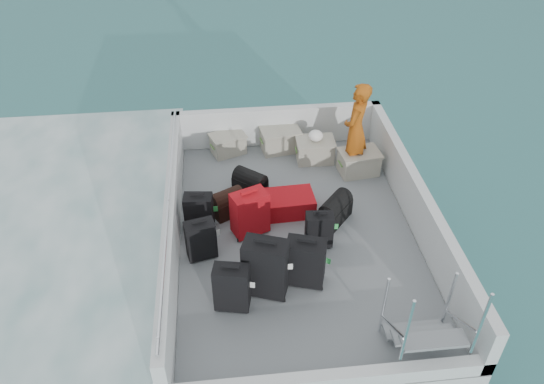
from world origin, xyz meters
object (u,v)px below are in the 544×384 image
Objects in this scene: suitcase_7 at (319,230)px; crate_2 at (315,151)px; suitcase_8 at (288,204)px; passenger at (356,130)px; suitcase_1 at (201,240)px; crate_1 at (280,140)px; suitcase_3 at (266,268)px; crate_0 at (228,145)px; suitcase_5 at (250,214)px; suitcase_2 at (199,213)px; suitcase_6 at (305,263)px; suitcase_0 at (232,288)px; crate_3 at (359,163)px.

crate_2 is (0.31, 2.07, -0.08)m from suitcase_7.
suitcase_8 is 1.65m from passenger.
suitcase_1 is 0.94× the size of crate_1.
crate_0 is at bearing 115.41° from suitcase_3.
suitcase_7 is 0.98× the size of crate_0.
suitcase_8 is at bearing 11.56° from suitcase_5.
suitcase_2 is 1.34m from suitcase_8.
suitcase_3 is 1.50× the size of crate_0.
suitcase_6 is at bearing -80.70° from suitcase_5.
suitcase_0 is at bearing -144.51° from suitcase_6.
suitcase_2 is at bearing 155.52° from suitcase_6.
passenger reaches higher than suitcase_0.
suitcase_1 is 0.72× the size of suitcase_3.
crate_2 is at bearing 146.30° from crate_3.
suitcase_2 is 0.86× the size of suitcase_6.
suitcase_0 is at bearing -81.44° from suitcase_1.
suitcase_5 is 0.90× the size of suitcase_8.
suitcase_6 reaches higher than crate_3.
suitcase_6 is (1.31, -0.60, 0.04)m from suitcase_1.
suitcase_7 is (1.24, 0.98, -0.06)m from suitcase_0.
passenger is (1.78, 1.34, 0.44)m from suitcase_5.
suitcase_0 is at bearing -135.09° from suitcase_3.
suitcase_2 is at bearing -156.80° from crate_3.
suitcase_0 is 1.38m from suitcase_5.
suitcase_5 is (0.71, -0.16, 0.05)m from suitcase_2.
crate_3 is (0.65, -0.44, 0.00)m from crate_2.
suitcase_0 reaches higher than crate_0.
crate_0 is (0.09, 3.43, -0.16)m from suitcase_0.
suitcase_6 is 2.81m from crate_2.
suitcase_0 is 1.07× the size of crate_3.
suitcase_1 is at bearing -146.51° from crate_3.
crate_3 is (2.57, 1.70, -0.11)m from suitcase_1.
suitcase_2 reaches higher than crate_3.
passenger is at bearing 63.54° from suitcase_0.
suitcase_5 is at bearing 88.26° from suitcase_0.
suitcase_6 reaches higher than suitcase_7.
crate_1 is (1.39, 1.93, -0.10)m from suitcase_2.
crate_2 is at bearing 34.66° from suitcase_1.
suitcase_6 is 1.43m from suitcase_8.
suitcase_3 is 1.29× the size of crate_1.
suitcase_0 is at bearing -69.05° from suitcase_2.
suitcase_3 is 1.08× the size of suitcase_8.
suitcase_5 is at bearing 120.79° from suitcase_8.
suitcase_1 reaches higher than crate_0.
crate_0 reaches higher than suitcase_8.
suitcase_0 reaches higher than crate_3.
crate_3 reaches higher than crate_0.
crate_0 is (-0.22, 2.09, -0.18)m from suitcase_5.
suitcase_5 reaches higher than suitcase_1.
suitcase_1 is 0.81m from suitcase_5.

